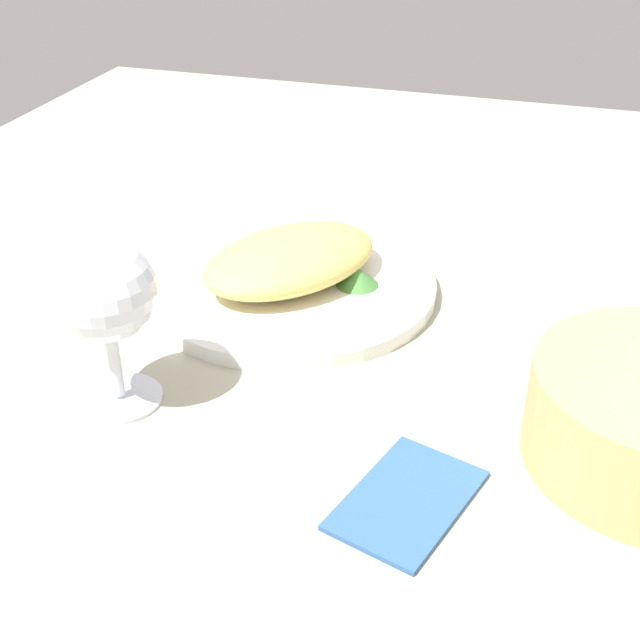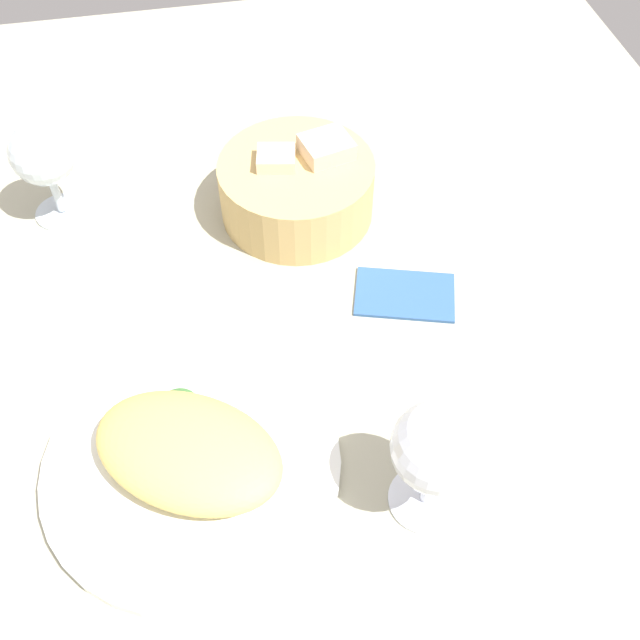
% 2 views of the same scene
% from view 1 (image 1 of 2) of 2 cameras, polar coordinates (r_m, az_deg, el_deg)
% --- Properties ---
extents(ground_plane, '(1.40, 1.40, 0.02)m').
position_cam_1_polar(ground_plane, '(0.79, 7.39, -0.63)').
color(ground_plane, '#ACA98F').
extents(plate, '(0.28, 0.28, 0.01)m').
position_cam_1_polar(plate, '(0.82, -1.97, 2.34)').
color(plate, white).
rests_on(plate, ground_plane).
extents(omelette, '(0.21, 0.20, 0.04)m').
position_cam_1_polar(omelette, '(0.80, -2.00, 4.08)').
color(omelette, '#DFBF60').
rests_on(omelette, plate).
extents(lettuce_garnish, '(0.04, 0.04, 0.02)m').
position_cam_1_polar(lettuce_garnish, '(0.80, 2.51, 2.93)').
color(lettuce_garnish, '#43813A').
rests_on(lettuce_garnish, plate).
extents(wine_glass_near, '(0.08, 0.08, 0.14)m').
position_cam_1_polar(wine_glass_near, '(0.64, -14.17, 1.51)').
color(wine_glass_near, silver).
rests_on(wine_glass_near, ground_plane).
extents(folded_napkin, '(0.13, 0.10, 0.01)m').
position_cam_1_polar(folded_napkin, '(0.59, 5.85, -11.72)').
color(folded_napkin, '#315A93').
rests_on(folded_napkin, ground_plane).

